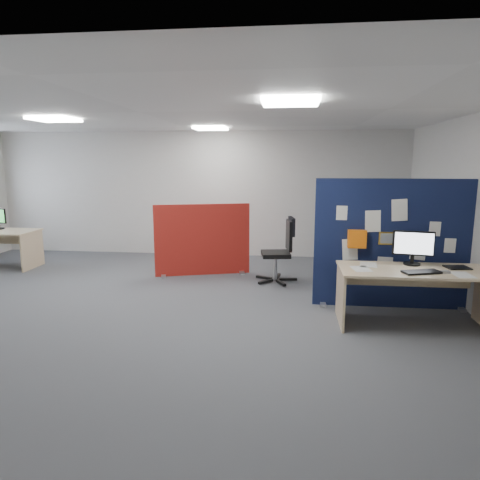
# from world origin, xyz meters

# --- Properties ---
(floor) EXTENTS (9.00, 9.00, 0.00)m
(floor) POSITION_xyz_m (0.00, 0.00, 0.00)
(floor) COLOR #505258
(floor) RESTS_ON ground
(ceiling) EXTENTS (9.00, 7.00, 0.02)m
(ceiling) POSITION_xyz_m (0.00, 0.00, 2.70)
(ceiling) COLOR white
(ceiling) RESTS_ON wall_back
(wall_back) EXTENTS (9.00, 0.02, 2.70)m
(wall_back) POSITION_xyz_m (0.00, 3.50, 1.35)
(wall_back) COLOR silver
(wall_back) RESTS_ON floor
(ceiling_lights) EXTENTS (4.10, 4.10, 0.04)m
(ceiling_lights) POSITION_xyz_m (0.33, 0.67, 2.67)
(ceiling_lights) COLOR white
(ceiling_lights) RESTS_ON ceiling
(navy_divider) EXTENTS (2.21, 0.30, 1.82)m
(navy_divider) POSITION_xyz_m (3.47, 0.33, 0.91)
(navy_divider) COLOR black
(navy_divider) RESTS_ON floor
(main_desk) EXTENTS (1.84, 0.82, 0.73)m
(main_desk) POSITION_xyz_m (3.58, -0.32, 0.56)
(main_desk) COLOR #D3AF87
(main_desk) RESTS_ON floor
(monitor_main) EXTENTS (0.51, 0.21, 0.44)m
(monitor_main) POSITION_xyz_m (3.61, -0.11, 0.98)
(monitor_main) COLOR black
(monitor_main) RESTS_ON main_desk
(keyboard) EXTENTS (0.48, 0.31, 0.02)m
(keyboard) POSITION_xyz_m (3.61, -0.54, 0.74)
(keyboard) COLOR black
(keyboard) RESTS_ON main_desk
(mouse) EXTENTS (0.11, 0.08, 0.03)m
(mouse) POSITION_xyz_m (3.89, -0.52, 0.74)
(mouse) COLOR #A6A7AC
(mouse) RESTS_ON main_desk
(paper_tray) EXTENTS (0.31, 0.26, 0.01)m
(paper_tray) POSITION_xyz_m (4.13, -0.23, 0.74)
(paper_tray) COLOR black
(paper_tray) RESTS_ON main_desk
(red_divider) EXTENTS (1.67, 0.55, 1.30)m
(red_divider) POSITION_xyz_m (0.46, 1.78, 0.64)
(red_divider) COLOR #A02614
(red_divider) RESTS_ON floor
(office_chair) EXTENTS (0.72, 0.73, 1.10)m
(office_chair) POSITION_xyz_m (1.91, 1.46, 0.63)
(office_chair) COLOR black
(office_chair) RESTS_ON floor
(desk_papers) EXTENTS (1.39, 0.71, 0.00)m
(desk_papers) POSITION_xyz_m (3.34, -0.39, 0.73)
(desk_papers) COLOR white
(desk_papers) RESTS_ON main_desk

